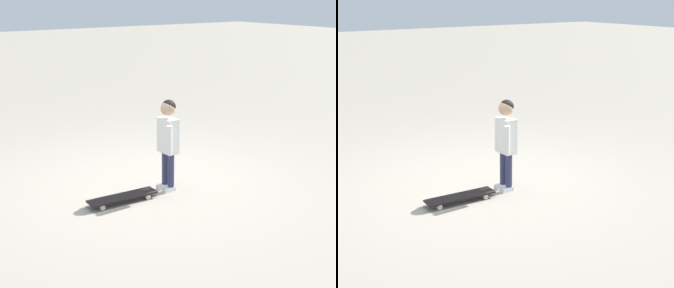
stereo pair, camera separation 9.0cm
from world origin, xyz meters
TOP-DOWN VIEW (x-y plane):
  - ground_plane at (0.00, 0.00)m, footprint 50.00×50.00m
  - child_person at (-0.31, -0.14)m, footprint 0.38×0.22m
  - skateboard at (-0.33, 0.48)m, footprint 0.24×0.80m

SIDE VIEW (x-z plane):
  - ground_plane at x=0.00m, z-range 0.00..0.00m
  - skateboard at x=-0.33m, z-range 0.02..0.10m
  - child_person at x=-0.31m, z-range 0.13..1.19m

